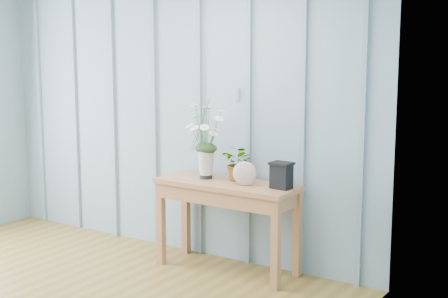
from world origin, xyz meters
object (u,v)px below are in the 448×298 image
Objects in this scene: daisy_vase at (206,129)px; felt_disc_vessel at (245,174)px; sideboard at (227,195)px; carved_box at (281,175)px.

felt_disc_vessel is at bearing -8.53° from daisy_vase.
sideboard is at bearing -4.40° from daisy_vase.
felt_disc_vessel is 0.30m from carved_box.
daisy_vase is 0.53m from felt_disc_vessel.
carved_box is at bearing 2.81° from sideboard.
sideboard is 0.54m from carved_box.
sideboard is at bearing 149.87° from felt_disc_vessel.
carved_box reaches higher than felt_disc_vessel.
sideboard is 6.10× the size of felt_disc_vessel.
felt_disc_vessel is 0.94× the size of carved_box.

